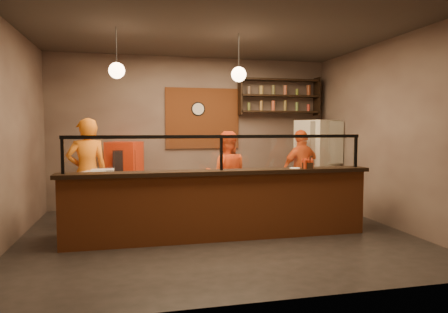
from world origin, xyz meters
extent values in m
plane|color=black|center=(0.00, 0.00, 0.00)|extent=(6.00, 6.00, 0.00)
plane|color=#3A332D|center=(0.00, 0.00, 3.20)|extent=(6.00, 6.00, 0.00)
plane|color=#736254|center=(0.00, 2.50, 1.60)|extent=(6.00, 0.00, 6.00)
plane|color=#736254|center=(-3.00, 0.00, 1.60)|extent=(0.00, 5.00, 5.00)
plane|color=#736254|center=(3.00, 0.00, 1.60)|extent=(0.00, 5.00, 5.00)
plane|color=#736254|center=(0.00, -2.50, 1.60)|extent=(6.00, 0.00, 6.00)
cube|color=brown|center=(0.20, 2.47, 1.90)|extent=(1.60, 0.04, 1.30)
cube|color=brown|center=(0.00, -0.30, 0.50)|extent=(4.60, 0.25, 1.00)
cube|color=black|center=(0.00, -0.30, 1.03)|extent=(4.70, 0.37, 0.06)
cube|color=gray|center=(0.00, 0.20, 0.42)|extent=(4.60, 0.75, 0.85)
cube|color=silver|center=(0.00, 0.20, 0.88)|extent=(4.60, 0.75, 0.05)
cube|color=white|center=(0.00, -0.30, 1.31)|extent=(4.40, 0.02, 0.50)
cube|color=black|center=(0.00, -0.30, 1.56)|extent=(4.50, 0.05, 0.05)
cube|color=black|center=(-2.22, -0.30, 1.31)|extent=(0.04, 0.04, 0.50)
cube|color=black|center=(0.00, -0.30, 1.31)|extent=(0.04, 0.04, 0.50)
cube|color=black|center=(2.22, -0.30, 1.31)|extent=(0.04, 0.04, 0.50)
cube|color=black|center=(1.90, 2.32, 2.05)|extent=(1.80, 0.28, 0.04)
cube|color=black|center=(1.90, 2.32, 2.40)|extent=(1.80, 0.28, 0.04)
cube|color=black|center=(1.90, 2.32, 2.75)|extent=(1.80, 0.28, 0.04)
cube|color=black|center=(1.00, 2.32, 2.40)|extent=(0.04, 0.28, 0.85)
cube|color=black|center=(2.80, 2.32, 2.40)|extent=(0.04, 0.28, 0.85)
cylinder|color=black|center=(0.10, 2.46, 2.10)|extent=(0.30, 0.04, 0.30)
cylinder|color=black|center=(-1.50, 0.20, 2.90)|extent=(0.01, 0.01, 0.60)
sphere|color=#E7B37F|center=(-1.50, 0.20, 2.55)|extent=(0.24, 0.24, 0.24)
cylinder|color=black|center=(0.40, 0.20, 2.90)|extent=(0.01, 0.01, 0.60)
sphere|color=#E7B37F|center=(0.40, 0.20, 2.55)|extent=(0.24, 0.24, 0.24)
imported|color=orange|center=(-2.05, 1.05, 0.93)|extent=(0.76, 0.59, 1.86)
imported|color=#DA4514|center=(0.40, 1.06, 0.82)|extent=(0.89, 0.75, 1.63)
imported|color=#E85215|center=(2.05, 1.41, 0.83)|extent=(1.04, 0.63, 1.66)
cube|color=beige|center=(2.60, 1.78, 0.93)|extent=(1.00, 0.97, 1.86)
cube|color=red|center=(-1.45, 2.15, 0.71)|extent=(0.77, 0.75, 1.42)
cylinder|color=white|center=(0.16, 0.33, 0.91)|extent=(0.52, 0.52, 0.01)
cube|color=silver|center=(-1.73, 0.14, 0.98)|extent=(0.34, 0.28, 0.17)
cube|color=white|center=(-1.81, 0.17, 0.97)|extent=(0.33, 0.30, 0.14)
cube|color=white|center=(-1.85, -0.02, 0.98)|extent=(0.38, 0.34, 0.15)
cylinder|color=gold|center=(-1.30, 0.34, 0.93)|extent=(0.33, 0.23, 0.06)
cube|color=black|center=(1.36, -0.35, 1.11)|extent=(0.21, 0.19, 0.09)
cylinder|color=black|center=(1.48, -0.23, 1.15)|extent=(0.05, 0.05, 0.19)
cylinder|color=white|center=(1.16, -0.33, 1.07)|extent=(0.21, 0.21, 0.01)
camera|label=1|loc=(-1.28, -6.08, 1.68)|focal=32.00mm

